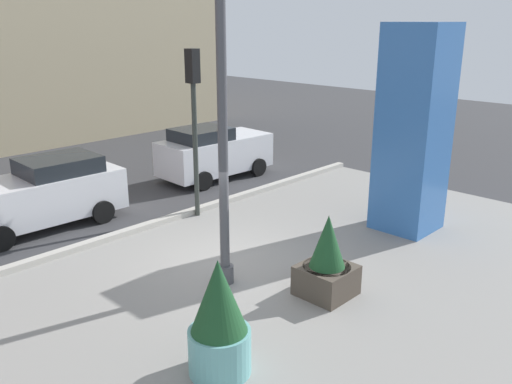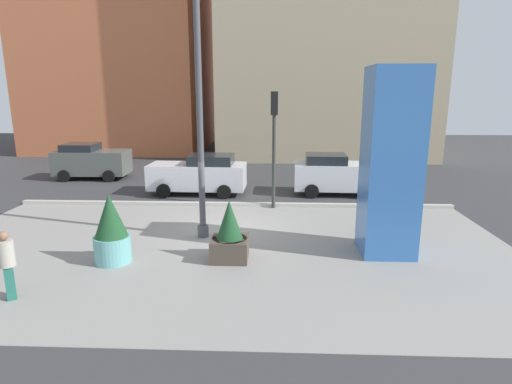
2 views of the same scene
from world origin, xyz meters
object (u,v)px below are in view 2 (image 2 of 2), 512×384
(traffic_light_far_side, at_px, (274,131))
(pedestrian_on_sidewalk, at_px, (7,262))
(art_pillar_blue, at_px, (391,164))
(potted_plant_near_right, at_px, (230,235))
(car_intersection, at_px, (199,174))
(car_curb_west, at_px, (91,161))
(potted_plant_by_pillar, at_px, (111,231))
(car_curb_east, at_px, (337,174))
(lamp_post, at_px, (200,122))

(traffic_light_far_side, bearing_deg, pedestrian_on_sidewalk, -126.74)
(art_pillar_blue, relative_size, traffic_light_far_side, 1.14)
(potted_plant_near_right, distance_m, traffic_light_far_side, 6.17)
(car_intersection, bearing_deg, traffic_light_far_side, -34.52)
(traffic_light_far_side, relative_size, car_curb_west, 1.20)
(art_pillar_blue, relative_size, potted_plant_by_pillar, 2.72)
(car_intersection, xyz_separation_m, pedestrian_on_sidewalk, (-2.58, -10.47, -0.02))
(traffic_light_far_side, distance_m, pedestrian_on_sidewalk, 10.34)
(potted_plant_by_pillar, height_order, car_curb_east, potted_plant_by_pillar)
(lamp_post, height_order, car_curb_west, lamp_post)
(car_curb_east, distance_m, car_intersection, 6.40)
(potted_plant_near_right, bearing_deg, lamp_post, 119.87)
(potted_plant_near_right, height_order, car_intersection, car_intersection)
(potted_plant_by_pillar, distance_m, potted_plant_near_right, 3.28)
(potted_plant_by_pillar, bearing_deg, car_curb_east, 48.56)
(car_curb_east, height_order, pedestrian_on_sidewalk, car_curb_east)
(potted_plant_by_pillar, height_order, car_intersection, potted_plant_by_pillar)
(lamp_post, distance_m, car_intersection, 6.77)
(art_pillar_blue, height_order, potted_plant_by_pillar, art_pillar_blue)
(potted_plant_near_right, bearing_deg, car_curb_east, 62.69)
(art_pillar_blue, height_order, traffic_light_far_side, art_pillar_blue)
(art_pillar_blue, bearing_deg, lamp_post, 168.40)
(car_intersection, height_order, pedestrian_on_sidewalk, car_intersection)
(traffic_light_far_side, height_order, car_curb_west, traffic_light_far_side)
(art_pillar_blue, xyz_separation_m, pedestrian_on_sidewalk, (-9.36, -3.28, -1.77))
(potted_plant_by_pillar, bearing_deg, potted_plant_near_right, 5.78)
(potted_plant_near_right, xyz_separation_m, car_intersection, (-2.23, 7.91, 0.20))
(art_pillar_blue, height_order, pedestrian_on_sidewalk, art_pillar_blue)
(potted_plant_near_right, relative_size, traffic_light_far_side, 0.37)
(lamp_post, xyz_separation_m, car_curb_west, (-7.68, 9.34, -2.79))
(potted_plant_near_right, bearing_deg, art_pillar_blue, 8.99)
(potted_plant_by_pillar, relative_size, pedestrian_on_sidewalk, 1.20)
(lamp_post, relative_size, potted_plant_by_pillar, 3.91)
(lamp_post, xyz_separation_m, car_intersection, (-1.15, 6.04, -2.84))
(car_curb_west, xyz_separation_m, car_curb_east, (12.93, -3.13, -0.04))
(art_pillar_blue, xyz_separation_m, car_curb_west, (-13.31, 10.49, -1.71))
(car_curb_west, bearing_deg, car_curb_east, -13.62)
(lamp_post, distance_m, potted_plant_by_pillar, 4.20)
(potted_plant_near_right, xyz_separation_m, car_curb_west, (-8.76, 11.21, 0.25))
(art_pillar_blue, relative_size, car_curb_east, 1.30)
(lamp_post, height_order, art_pillar_blue, lamp_post)
(pedestrian_on_sidewalk, bearing_deg, potted_plant_by_pillar, 55.11)
(art_pillar_blue, distance_m, pedestrian_on_sidewalk, 10.07)
(car_curb_west, distance_m, pedestrian_on_sidewalk, 14.33)
(art_pillar_blue, bearing_deg, potted_plant_near_right, -171.01)
(potted_plant_near_right, relative_size, car_curb_west, 0.45)
(lamp_post, xyz_separation_m, art_pillar_blue, (5.63, -1.16, -1.09))
(potted_plant_by_pillar, bearing_deg, pedestrian_on_sidewalk, -124.89)
(traffic_light_far_side, xyz_separation_m, pedestrian_on_sidewalk, (-6.04, -8.09, -2.24))
(art_pillar_blue, relative_size, pedestrian_on_sidewalk, 3.27)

